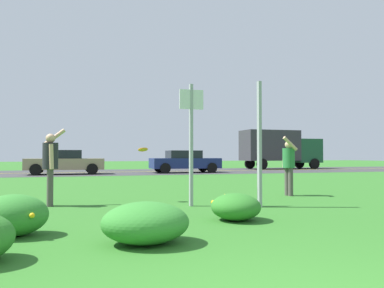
{
  "coord_description": "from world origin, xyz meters",
  "views": [
    {
      "loc": [
        -1.56,
        -1.86,
        1.15
      ],
      "look_at": [
        1.0,
        6.29,
        1.39
      ],
      "focal_mm": 36.16,
      "sensor_mm": 36.0,
      "label": 1
    }
  ],
  "objects_px": {
    "car_navy_center_right": "(185,161)",
    "person_catcher_green_shirt": "(289,163)",
    "car_tan_center_left": "(64,162)",
    "frisbee_orange": "(143,150)",
    "box_truck_dark_green": "(279,147)",
    "sign_post_near_path": "(191,132)",
    "person_thrower_dark_shirt": "(50,162)",
    "sign_post_by_roadside": "(259,144)"
  },
  "relations": [
    {
      "from": "car_navy_center_right",
      "to": "person_catcher_green_shirt",
      "type": "bearing_deg",
      "value": -94.89
    },
    {
      "from": "car_tan_center_left",
      "to": "frisbee_orange",
      "type": "bearing_deg",
      "value": -82.16
    },
    {
      "from": "box_truck_dark_green",
      "to": "car_navy_center_right",
      "type": "bearing_deg",
      "value": -155.41
    },
    {
      "from": "frisbee_orange",
      "to": "car_tan_center_left",
      "type": "bearing_deg",
      "value": 97.84
    },
    {
      "from": "person_catcher_green_shirt",
      "to": "car_tan_center_left",
      "type": "height_order",
      "value": "person_catcher_green_shirt"
    },
    {
      "from": "sign_post_near_path",
      "to": "person_thrower_dark_shirt",
      "type": "height_order",
      "value": "sign_post_near_path"
    },
    {
      "from": "frisbee_orange",
      "to": "box_truck_dark_green",
      "type": "relative_size",
      "value": 0.04
    },
    {
      "from": "sign_post_by_roadside",
      "to": "car_navy_center_right",
      "type": "relative_size",
      "value": 0.62
    },
    {
      "from": "person_thrower_dark_shirt",
      "to": "frisbee_orange",
      "type": "distance_m",
      "value": 2.16
    },
    {
      "from": "sign_post_near_path",
      "to": "box_truck_dark_green",
      "type": "bearing_deg",
      "value": 55.32
    },
    {
      "from": "person_catcher_green_shirt",
      "to": "frisbee_orange",
      "type": "xyz_separation_m",
      "value": [
        -4.2,
        -0.18,
        0.36
      ]
    },
    {
      "from": "car_navy_center_right",
      "to": "frisbee_orange",
      "type": "bearing_deg",
      "value": -110.11
    },
    {
      "from": "person_thrower_dark_shirt",
      "to": "person_catcher_green_shirt",
      "type": "xyz_separation_m",
      "value": [
        6.34,
        0.34,
        -0.05
      ]
    },
    {
      "from": "sign_post_near_path",
      "to": "car_tan_center_left",
      "type": "bearing_deg",
      "value": 100.43
    },
    {
      "from": "car_navy_center_right",
      "to": "sign_post_near_path",
      "type": "bearing_deg",
      "value": -105.88
    },
    {
      "from": "frisbee_orange",
      "to": "box_truck_dark_green",
      "type": "distance_m",
      "value": 24.47
    },
    {
      "from": "frisbee_orange",
      "to": "person_thrower_dark_shirt",
      "type": "bearing_deg",
      "value": -175.69
    },
    {
      "from": "sign_post_near_path",
      "to": "person_catcher_green_shirt",
      "type": "bearing_deg",
      "value": 21.55
    },
    {
      "from": "person_thrower_dark_shirt",
      "to": "sign_post_by_roadside",
      "type": "bearing_deg",
      "value": -19.67
    },
    {
      "from": "box_truck_dark_green",
      "to": "sign_post_near_path",
      "type": "bearing_deg",
      "value": -124.68
    },
    {
      "from": "sign_post_near_path",
      "to": "car_navy_center_right",
      "type": "xyz_separation_m",
      "value": [
        4.56,
        16.05,
        -0.93
      ]
    },
    {
      "from": "person_thrower_dark_shirt",
      "to": "person_catcher_green_shirt",
      "type": "relative_size",
      "value": 1.06
    },
    {
      "from": "sign_post_near_path",
      "to": "person_thrower_dark_shirt",
      "type": "relative_size",
      "value": 1.56
    },
    {
      "from": "person_catcher_green_shirt",
      "to": "box_truck_dark_green",
      "type": "bearing_deg",
      "value": 60.47
    },
    {
      "from": "frisbee_orange",
      "to": "box_truck_dark_green",
      "type": "height_order",
      "value": "box_truck_dark_green"
    },
    {
      "from": "car_navy_center_right",
      "to": "box_truck_dark_green",
      "type": "bearing_deg",
      "value": 24.59
    },
    {
      "from": "car_tan_center_left",
      "to": "car_navy_center_right",
      "type": "relative_size",
      "value": 1.0
    },
    {
      "from": "person_thrower_dark_shirt",
      "to": "car_navy_center_right",
      "type": "xyz_separation_m",
      "value": [
        7.6,
        15.08,
        -0.24
      ]
    },
    {
      "from": "sign_post_near_path",
      "to": "frisbee_orange",
      "type": "bearing_deg",
      "value": 128.63
    },
    {
      "from": "car_tan_center_left",
      "to": "car_navy_center_right",
      "type": "distance_m",
      "value": 7.52
    },
    {
      "from": "sign_post_by_roadside",
      "to": "car_tan_center_left",
      "type": "distance_m",
      "value": 17.23
    },
    {
      "from": "sign_post_near_path",
      "to": "box_truck_dark_green",
      "type": "xyz_separation_m",
      "value": [
        14.13,
        20.43,
        0.14
      ]
    },
    {
      "from": "person_catcher_green_shirt",
      "to": "person_thrower_dark_shirt",
      "type": "bearing_deg",
      "value": -176.91
    },
    {
      "from": "box_truck_dark_green",
      "to": "person_catcher_green_shirt",
      "type": "bearing_deg",
      "value": -119.53
    },
    {
      "from": "sign_post_by_roadside",
      "to": "frisbee_orange",
      "type": "height_order",
      "value": "sign_post_by_roadside"
    },
    {
      "from": "sign_post_by_roadside",
      "to": "car_tan_center_left",
      "type": "height_order",
      "value": "sign_post_by_roadside"
    },
    {
      "from": "sign_post_near_path",
      "to": "sign_post_by_roadside",
      "type": "distance_m",
      "value": 1.55
    },
    {
      "from": "sign_post_by_roadside",
      "to": "box_truck_dark_green",
      "type": "bearing_deg",
      "value": 58.81
    },
    {
      "from": "car_tan_center_left",
      "to": "person_thrower_dark_shirt",
      "type": "bearing_deg",
      "value": -90.31
    },
    {
      "from": "sign_post_near_path",
      "to": "car_tan_center_left",
      "type": "distance_m",
      "value": 16.34
    },
    {
      "from": "frisbee_orange",
      "to": "car_tan_center_left",
      "type": "distance_m",
      "value": 15.07
    },
    {
      "from": "sign_post_by_roadside",
      "to": "box_truck_dark_green",
      "type": "relative_size",
      "value": 0.42
    }
  ]
}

